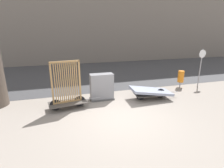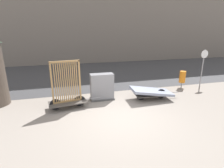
{
  "view_description": "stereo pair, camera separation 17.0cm",
  "coord_description": "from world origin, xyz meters",
  "px_view_note": "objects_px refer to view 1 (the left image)",
  "views": [
    {
      "loc": [
        -2.06,
        -5.66,
        3.21
      ],
      "look_at": [
        0.0,
        1.51,
        0.93
      ],
      "focal_mm": 28.0,
      "sensor_mm": 36.0,
      "label": 1
    },
    {
      "loc": [
        -1.89,
        -5.7,
        3.21
      ],
      "look_at": [
        0.0,
        1.51,
        0.93
      ],
      "focal_mm": 28.0,
      "sensor_mm": 36.0,
      "label": 2
    }
  ],
  "objects_px": {
    "utility_cabinet": "(102,88)",
    "trash_bin": "(181,77)",
    "sign_post": "(201,63)",
    "bike_cart_with_bedframe": "(67,93)",
    "bike_cart_with_mattress": "(151,92)"
  },
  "relations": [
    {
      "from": "bike_cart_with_bedframe",
      "to": "bike_cart_with_mattress",
      "type": "xyz_separation_m",
      "value": [
        3.94,
        -0.0,
        -0.34
      ]
    },
    {
      "from": "bike_cart_with_mattress",
      "to": "sign_post",
      "type": "bearing_deg",
      "value": 20.32
    },
    {
      "from": "bike_cart_with_mattress",
      "to": "utility_cabinet",
      "type": "distance_m",
      "value": 2.4
    },
    {
      "from": "utility_cabinet",
      "to": "sign_post",
      "type": "xyz_separation_m",
      "value": [
        6.16,
        0.61,
        0.79
      ]
    },
    {
      "from": "utility_cabinet",
      "to": "bike_cart_with_bedframe",
      "type": "bearing_deg",
      "value": -160.19
    },
    {
      "from": "bike_cart_with_bedframe",
      "to": "sign_post",
      "type": "bearing_deg",
      "value": -0.02
    },
    {
      "from": "bike_cart_with_mattress",
      "to": "bike_cart_with_bedframe",
      "type": "bearing_deg",
      "value": -176.97
    },
    {
      "from": "bike_cart_with_mattress",
      "to": "sign_post",
      "type": "xyz_separation_m",
      "value": [
        3.84,
        1.2,
        1.01
      ]
    },
    {
      "from": "bike_cart_with_bedframe",
      "to": "utility_cabinet",
      "type": "relative_size",
      "value": 1.81
    },
    {
      "from": "bike_cart_with_mattress",
      "to": "utility_cabinet",
      "type": "xyz_separation_m",
      "value": [
        -2.31,
        0.59,
        0.22
      ]
    },
    {
      "from": "bike_cart_with_bedframe",
      "to": "trash_bin",
      "type": "xyz_separation_m",
      "value": [
        6.5,
        1.2,
        -0.07
      ]
    },
    {
      "from": "utility_cabinet",
      "to": "trash_bin",
      "type": "xyz_separation_m",
      "value": [
        4.87,
        0.62,
        0.05
      ]
    },
    {
      "from": "trash_bin",
      "to": "sign_post",
      "type": "height_order",
      "value": "sign_post"
    },
    {
      "from": "utility_cabinet",
      "to": "sign_post",
      "type": "bearing_deg",
      "value": 5.65
    },
    {
      "from": "utility_cabinet",
      "to": "trash_bin",
      "type": "height_order",
      "value": "utility_cabinet"
    }
  ]
}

